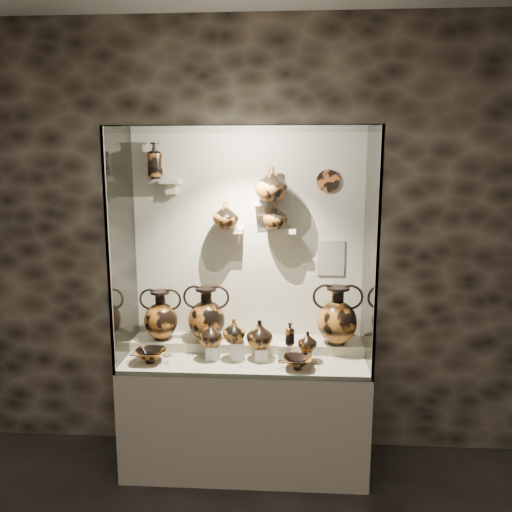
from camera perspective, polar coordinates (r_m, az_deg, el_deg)
The scene contains 36 objects.
wall_back at distance 3.70m, azimuth -0.90°, elevation 1.56°, with size 5.00×0.02×3.20m, color black.
plinth at distance 3.77m, azimuth -1.23°, elevation -17.56°, with size 1.70×0.60×0.80m, color beige.
front_tier at distance 3.59m, azimuth -1.26°, elevation -11.69°, with size 1.68×0.58×0.03m, color #BBAF91.
rear_tier at distance 3.74m, azimuth -1.04°, elevation -10.20°, with size 1.70×0.25×0.10m, color #BBAF91.
back_panel at distance 3.69m, azimuth -0.91°, elevation 1.55°, with size 1.70×0.03×1.60m, color beige.
glass_front at distance 3.09m, azimuth -1.77°, elevation -0.15°, with size 1.70×0.01×1.60m, color white.
glass_left at distance 3.55m, azimuth -15.04°, elevation 0.86°, with size 0.01×0.60×1.60m, color white.
glass_right at distance 3.42m, azimuth 12.97°, elevation 0.59°, with size 0.01×0.60×1.60m, color white.
glass_top at distance 3.34m, azimuth -1.37°, elevation 14.32°, with size 1.70×0.60×0.01m, color white.
frame_post_left at distance 3.28m, azimuth -16.53°, elevation 0.03°, with size 0.02×0.02×1.60m, color gray.
frame_post_right at distance 3.13m, azimuth 13.72°, elevation -0.30°, with size 0.02×0.02×1.60m, color gray.
pedestal_a at distance 3.55m, azimuth -4.94°, elevation -10.90°, with size 0.09×0.09×0.10m, color silver.
pedestal_b at distance 3.52m, azimuth -2.16°, elevation -10.77°, with size 0.09×0.09×0.13m, color silver.
pedestal_c at distance 3.52m, azimuth 0.65°, elevation -11.14°, with size 0.09×0.09×0.09m, color silver.
pedestal_d at distance 3.51m, azimuth 3.31°, elevation -10.95°, with size 0.09×0.09×0.12m, color silver.
pedestal_e at distance 3.52m, azimuth 5.63°, elevation -11.27°, with size 0.09×0.09×0.08m, color silver.
bracket_ul at distance 3.66m, azimuth -9.73°, elevation 8.41°, with size 0.14×0.12×0.04m, color beige.
bracket_ca at distance 3.61m, azimuth -2.58°, elevation 2.95°, with size 0.14×0.12×0.04m, color beige.
bracket_cb at distance 3.58m, azimuth 0.60°, elevation 6.11°, with size 0.10×0.12×0.04m, color beige.
bracket_cc at distance 3.59m, azimuth 3.46°, elevation 2.90°, with size 0.14×0.12×0.04m, color beige.
amphora_left at distance 3.74m, azimuth -10.82°, elevation -6.63°, with size 0.29×0.29×0.37m, color #9F5B1E, non-canonical shape.
amphora_mid at distance 3.66m, azimuth -5.67°, elevation -6.62°, with size 0.32×0.32×0.40m, color #A2571C, non-canonical shape.
amphora_right at distance 3.62m, azimuth 9.27°, elevation -6.69°, with size 0.34×0.34×0.42m, color #9F5B1E, non-canonical shape.
jug_a at distance 3.50m, azimuth -5.25°, elevation -8.82°, with size 0.17×0.17×0.17m, color #9F5B1E.
jug_b at distance 3.48m, azimuth -2.54°, elevation -8.51°, with size 0.16×0.16×0.16m, color #A2571C.
jug_c at distance 3.49m, azimuth 0.41°, elevation -8.89°, with size 0.18×0.18×0.19m, color #9F5B1E.
jug_e at distance 3.47m, azimuth 5.90°, elevation -9.67°, with size 0.13×0.13×0.14m, color #9F5B1E.
lekythos_small at distance 3.45m, azimuth 3.90°, elevation -8.72°, with size 0.08×0.08×0.18m, color #A2571C, non-canonical shape.
kylix_left at distance 3.56m, azimuth -11.98°, elevation -10.97°, with size 0.27×0.23×0.11m, color #A2571C, non-canonical shape.
kylix_right at distance 3.39m, azimuth 4.78°, elevation -11.95°, with size 0.25×0.21×0.10m, color #9F5B1E, non-canonical shape.
lekythos_tall at distance 3.66m, azimuth -11.46°, elevation 10.88°, with size 0.12×0.12×0.29m, color #9F5B1E, non-canonical shape.
ovoid_vase_a at distance 3.56m, azimuth -3.48°, elevation 4.69°, with size 0.19×0.19×0.19m, color #A2571C.
ovoid_vase_b at distance 3.50m, azimuth 1.76°, elevation 8.24°, with size 0.23×0.23×0.24m, color #A2571C.
ovoid_vase_c at distance 3.54m, azimuth 2.19°, elevation 4.58°, with size 0.17×0.17×0.18m, color #A2571C.
wall_plate at distance 3.63m, azimuth 8.22°, elevation 8.48°, with size 0.16×0.16×0.02m, color #B05122.
info_placard at distance 3.69m, azimuth 8.57°, elevation -0.23°, with size 0.19×0.01×0.26m, color beige.
Camera 1 is at (0.28, -1.14, 2.15)m, focal length 35.00 mm.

